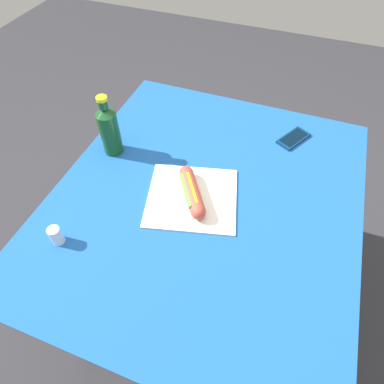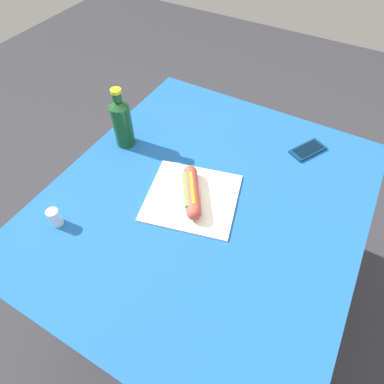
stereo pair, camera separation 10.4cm
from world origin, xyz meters
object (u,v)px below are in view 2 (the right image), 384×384
hot_dog (192,192)px  cell_phone (308,150)px  soda_bottle (122,122)px  salt_shaker (55,217)px

hot_dog → cell_phone: size_ratio=1.27×
cell_phone → soda_bottle: 0.69m
hot_dog → soda_bottle: bearing=72.3°
cell_phone → salt_shaker: salt_shaker is taller
soda_bottle → salt_shaker: soda_bottle is taller
hot_dog → salt_shaker: salt_shaker is taller
cell_phone → soda_bottle: bearing=115.6°
cell_phone → soda_bottle: soda_bottle is taller
hot_dog → cell_phone: 0.48m
cell_phone → salt_shaker: 0.90m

